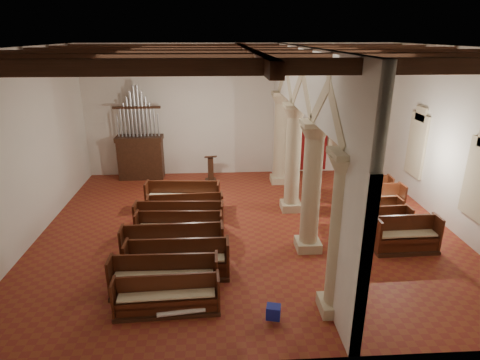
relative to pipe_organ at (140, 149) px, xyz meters
name	(u,v)px	position (x,y,z in m)	size (l,w,h in m)	color
floor	(247,228)	(4.50, -5.50, -1.37)	(14.00, 14.00, 0.00)	maroon
ceiling	(248,47)	(4.50, -5.50, 4.63)	(14.00, 14.00, 0.00)	black
wall_back	(237,111)	(4.50, 0.50, 1.63)	(14.00, 0.02, 6.00)	silver
wall_front	(273,232)	(4.50, -11.50, 1.63)	(14.00, 0.02, 6.00)	silver
wall_left	(24,149)	(-2.50, -5.50, 1.63)	(0.02, 12.00, 6.00)	silver
wall_right	(457,142)	(11.50, -5.50, 1.63)	(0.02, 12.00, 6.00)	silver
ceiling_beams	(248,53)	(4.50, -5.50, 4.45)	(13.80, 11.80, 0.30)	#3D2013
arcade	(304,127)	(6.30, -5.50, 2.19)	(0.90, 11.90, 6.00)	#C3B491
window_right_a	(480,180)	(11.48, -7.00, 0.83)	(0.03, 1.00, 2.20)	#2D674A
window_right_b	(417,145)	(11.48, -3.00, 0.83)	(0.03, 1.00, 2.20)	#2D674A
window_back	(342,127)	(9.50, 0.48, 0.83)	(1.00, 0.03, 2.20)	#2D674A
pipe_organ	(140,149)	(0.00, 0.00, 0.00)	(2.10, 0.85, 4.40)	#3D2013
lectern	(211,170)	(3.21, -0.70, -0.83)	(0.57, 0.59, 1.30)	#3C2113
dossal_curtain	(310,149)	(8.00, 0.42, -0.21)	(1.80, 0.07, 2.17)	maroon
processional_banner	(355,168)	(9.60, -1.45, -0.62)	(0.46, 0.58, 2.05)	#3D2013
hymnal_box_a	(273,312)	(4.75, -10.30, -1.11)	(0.33, 0.27, 0.33)	#16369A
hymnal_box_b	(195,271)	(2.84, -8.45, -1.11)	(0.32, 0.26, 0.32)	navy
hymnal_box_c	(212,230)	(3.29, -6.02, -1.13)	(0.28, 0.23, 0.28)	navy
tube_heater_a	(181,312)	(2.58, -10.05, -1.21)	(0.11, 0.11, 1.15)	white
tube_heater_b	(148,274)	(1.55, -8.36, -1.21)	(0.11, 0.11, 1.14)	white
nave_pew_0	(167,301)	(2.24, -9.80, -1.06)	(2.57, 0.73, 0.95)	#3D2013
nave_pew_1	(165,281)	(2.08, -9.02, -1.02)	(2.78, 0.73, 1.05)	#3D2013
nave_pew_2	(178,265)	(2.37, -8.30, -1.01)	(2.84, 0.74, 1.09)	#3D2013
nave_pew_3	(173,248)	(2.15, -7.37, -1.01)	(3.02, 0.80, 1.09)	#3D2013
nave_pew_4	(180,231)	(2.24, -6.18, -1.05)	(2.83, 0.80, 0.97)	#3D2013
nave_pew_5	(180,223)	(2.19, -5.63, -1.02)	(3.02, 0.88, 1.07)	#3D2013
nave_pew_6	(186,212)	(2.34, -4.68, -1.05)	(2.73, 0.79, 0.96)	#3D2013
nave_pew_7	(183,201)	(2.18, -3.77, -1.00)	(2.83, 0.93, 1.12)	#3D2013
aisle_pew_0	(405,240)	(9.28, -7.29, -0.99)	(2.00, 0.80, 1.13)	#3D2013
aisle_pew_1	(380,226)	(8.88, -6.27, -1.04)	(2.02, 0.78, 1.00)	#3D2013
aisle_pew_2	(375,216)	(9.01, -5.49, -1.03)	(1.77, 0.74, 1.00)	#3D2013
aisle_pew_3	(376,204)	(9.41, -4.53, -0.99)	(2.04, 0.81, 1.12)	#3D2013
aisle_pew_4	(363,194)	(9.30, -3.51, -1.00)	(2.14, 0.80, 1.10)	#3D2013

